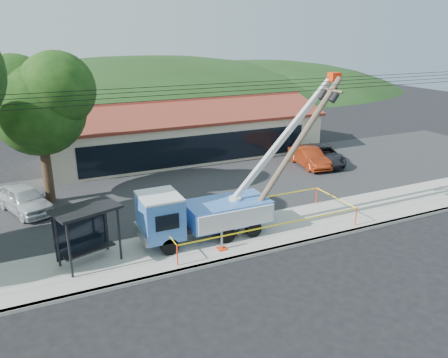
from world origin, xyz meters
name	(u,v)px	position (x,y,z in m)	size (l,w,h in m)	color
ground	(258,283)	(0.00, 0.00, 0.00)	(120.00, 120.00, 0.00)	black
curb	(235,258)	(0.00, 2.10, 0.07)	(60.00, 0.25, 0.15)	#A3A098
sidewalk	(218,241)	(0.00, 4.00, 0.07)	(60.00, 4.00, 0.15)	#A3A098
parking_lot	(167,191)	(0.00, 12.00, 0.05)	(60.00, 12.00, 0.10)	#28282B
strip_mall	(183,133)	(4.00, 19.98, 1.88)	(22.50, 8.53, 4.67)	#BEB596
tree_lot	(38,100)	(-7.00, 13.00, 6.21)	(6.30, 5.60, 8.94)	#332316
hill_center	(143,97)	(10.00, 55.00, 0.00)	(89.60, 64.00, 32.00)	#1A3212
hill_east	(254,90)	(30.00, 55.00, 0.00)	(72.80, 52.00, 26.00)	#1A3212
utility_truck	(203,211)	(-0.54, 4.59, 1.55)	(10.67, 3.51, 7.77)	black
leaning_pole	(294,149)	(4.16, 3.99, 4.30)	(5.83, 1.66, 7.70)	brown
bus_shelter	(85,222)	(-6.05, 4.53, 2.07)	(3.08, 2.40, 2.61)	black
caution_tape	(258,216)	(2.33, 4.22, 0.89)	(9.95, 3.50, 1.01)	#FF360D
car_silver	(27,213)	(-8.40, 11.97, 0.00)	(1.79, 4.46, 1.52)	silver
car_red	(308,167)	(11.43, 12.51, 0.00)	(1.54, 4.43, 1.46)	maroon
car_dark	(322,165)	(12.85, 12.68, 0.00)	(2.36, 5.13, 1.42)	black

